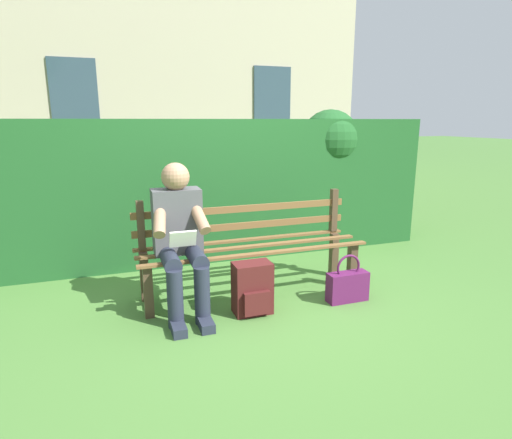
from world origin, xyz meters
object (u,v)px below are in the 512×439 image
object	(u,v)px
park_bench	(250,245)
person_seated	(180,235)
handbag	(348,285)
backpack	(252,289)

from	to	relation	value
park_bench	person_seated	distance (m)	0.68
person_seated	handbag	bearing A→B (deg)	166.79
park_bench	handbag	bearing A→B (deg)	145.62
park_bench	backpack	bearing A→B (deg)	74.18
park_bench	backpack	xyz separation A→B (m)	(0.12, 0.43, -0.22)
park_bench	person_seated	world-z (taller)	person_seated
park_bench	handbag	distance (m)	0.90
person_seated	handbag	size ratio (longest dim) A/B	2.86
person_seated	backpack	bearing A→B (deg)	153.02
park_bench	handbag	size ratio (longest dim) A/B	4.78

